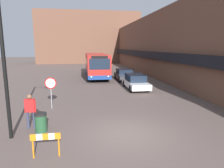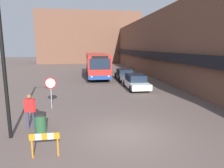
{
  "view_description": "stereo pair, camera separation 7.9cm",
  "coord_description": "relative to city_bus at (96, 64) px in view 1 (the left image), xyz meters",
  "views": [
    {
      "loc": [
        -2.04,
        -8.74,
        4.11
      ],
      "look_at": [
        0.16,
        5.66,
        1.4
      ],
      "focal_mm": 32.0,
      "sensor_mm": 36.0,
      "label": 1
    },
    {
      "loc": [
        -1.96,
        -8.76,
        4.11
      ],
      "look_at": [
        0.16,
        5.66,
        1.4
      ],
      "focal_mm": 32.0,
      "sensor_mm": 36.0,
      "label": 2
    }
  ],
  "objects": [
    {
      "name": "construction_barricade",
      "position": [
        -3.41,
        -20.38,
        -1.06
      ],
      "size": [
        1.1,
        0.06,
        0.94
      ],
      "color": "orange",
      "rests_on": "ground_plane"
    },
    {
      "name": "building_backdrop_far",
      "position": [
        0.04,
        26.69,
        4.71
      ],
      "size": [
        26.0,
        8.0,
        12.89
      ],
      "color": "brown",
      "rests_on": "ground_plane"
    },
    {
      "name": "parked_car_middle",
      "position": [
        3.24,
        -3.25,
        -1.04
      ],
      "size": [
        1.89,
        4.34,
        1.37
      ],
      "color": "#38383D",
      "rests_on": "ground_plane"
    },
    {
      "name": "stop_sign",
      "position": [
        -4.08,
        -14.11,
        -0.2
      ],
      "size": [
        0.76,
        0.08,
        2.12
      ],
      "color": "gray",
      "rests_on": "ground_plane"
    },
    {
      "name": "street_lamp",
      "position": [
        -5.01,
        -18.47,
        2.38
      ],
      "size": [
        1.46,
        0.36,
        6.68
      ],
      "color": "black",
      "rests_on": "ground_plane"
    },
    {
      "name": "city_bus",
      "position": [
        0.0,
        0.0,
        0.0
      ],
      "size": [
        2.71,
        10.89,
        3.18
      ],
      "color": "red",
      "rests_on": "ground_plane"
    },
    {
      "name": "trash_bin",
      "position": [
        -4.05,
        -17.96,
        -1.25
      ],
      "size": [
        0.59,
        0.59,
        0.95
      ],
      "color": "#234C2D",
      "rests_on": "ground_plane"
    },
    {
      "name": "building_row_right",
      "position": [
        10.01,
        5.13,
        2.57
      ],
      "size": [
        5.5,
        60.0,
        8.63
      ],
      "color": "brown",
      "rests_on": "ground_plane"
    },
    {
      "name": "ground_plane",
      "position": [
        0.04,
        -18.87,
        -1.73
      ],
      "size": [
        160.0,
        160.0,
        0.0
      ],
      "primitive_type": "plane",
      "color": "brown"
    },
    {
      "name": "pedestrian",
      "position": [
        -4.63,
        -17.46,
        -0.66
      ],
      "size": [
        0.58,
        0.29,
        1.79
      ],
      "rotation": [
        0.0,
        0.0,
        -0.14
      ],
      "color": "#333851",
      "rests_on": "ground_plane"
    },
    {
      "name": "parked_car_front",
      "position": [
        3.24,
        -8.7,
        -1.0
      ],
      "size": [
        1.86,
        4.52,
        1.45
      ],
      "color": "silver",
      "rests_on": "ground_plane"
    }
  ]
}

